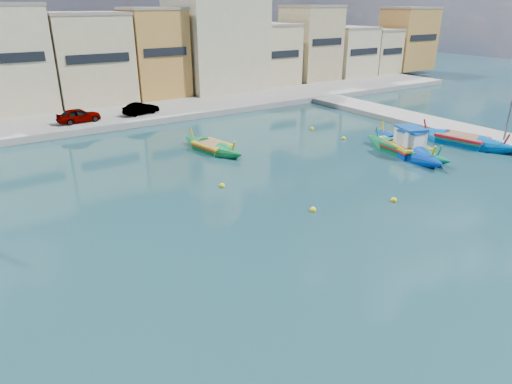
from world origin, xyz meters
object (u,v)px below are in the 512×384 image
object	(u,v)px
luzzu_turquoise_cabin	(405,147)
luzzu_green	(212,148)
luzzu_cyan_mid	(462,141)
luzzu_blue_cabin	(406,150)
church_block	(215,24)

from	to	relation	value
luzzu_turquoise_cabin	luzzu_green	size ratio (longest dim) A/B	1.40
luzzu_turquoise_cabin	luzzu_cyan_mid	distance (m)	5.72
luzzu_turquoise_cabin	luzzu_blue_cabin	size ratio (longest dim) A/B	1.22
church_block	luzzu_green	distance (m)	26.96
church_block	luzzu_green	world-z (taller)	church_block
church_block	luzzu_cyan_mid	world-z (taller)	church_block
luzzu_cyan_mid	luzzu_turquoise_cabin	bearing A→B (deg)	168.31
church_block	luzzu_turquoise_cabin	distance (m)	31.82
luzzu_turquoise_cabin	luzzu_cyan_mid	size ratio (longest dim) A/B	1.10
luzzu_turquoise_cabin	luzzu_green	xyz separation A→B (m)	(-12.22, 8.52, -0.15)
luzzu_blue_cabin	church_block	bearing A→B (deg)	88.29
luzzu_turquoise_cabin	luzzu_blue_cabin	xyz separation A→B (m)	(-0.33, -0.36, -0.03)
church_block	luzzu_blue_cabin	world-z (taller)	church_block
church_block	luzzu_blue_cabin	xyz separation A→B (m)	(-0.93, -31.15, -8.05)
church_block	luzzu_green	xyz separation A→B (m)	(-12.82, -22.26, -8.17)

